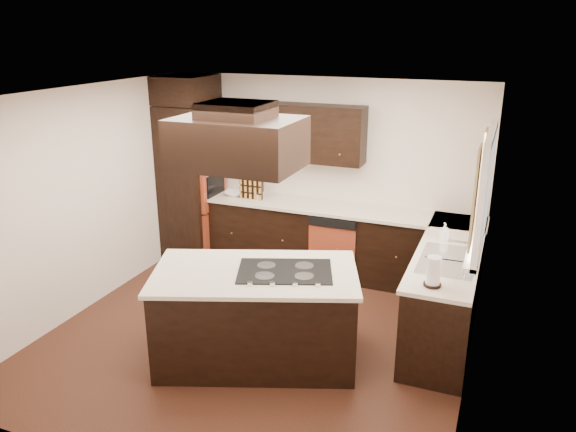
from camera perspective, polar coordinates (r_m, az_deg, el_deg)
The scene contains 30 objects.
floor at distance 6.07m, azimuth -3.05°, elevation -12.04°, with size 4.20×4.20×0.02m, color #592E1D.
ceiling at distance 5.25m, azimuth -3.53°, elevation 12.34°, with size 4.20×4.20×0.02m, color white.
wall_back at distance 7.42m, azimuth 3.62°, elevation 4.30°, with size 4.20×0.02×2.50m, color white.
wall_front at distance 3.89m, azimuth -16.67°, elevation -10.35°, with size 4.20×0.02×2.50m, color white.
wall_left at distance 6.67m, azimuth -19.96°, elevation 1.54°, with size 0.02×4.20×2.50m, color white.
wall_right at distance 5.07m, azimuth 18.97°, elevation -3.65°, with size 0.02×4.20×2.50m, color white.
oven_column at distance 7.84m, azimuth -9.80°, elevation 3.41°, with size 0.65×0.75×2.12m, color black.
wall_oven_face at distance 7.65m, azimuth -7.58°, elevation 3.61°, with size 0.05×0.62×0.78m, color #AF4426.
base_cabinets_back at distance 7.37m, azimuth 3.00°, elevation -2.40°, with size 2.93×0.60×0.88m, color black.
base_cabinets_right at distance 6.23m, azimuth 15.88°, elevation -7.25°, with size 0.60×2.40×0.88m, color black.
countertop_back at distance 7.20m, azimuth 3.02°, elevation 0.98°, with size 2.93×0.63×0.04m, color #EFDDC6.
countertop_right at distance 6.05m, azimuth 16.12°, elevation -3.30°, with size 0.63×2.40×0.04m, color #EFDDC6.
upper_cabinets at distance 7.27m, azimuth 0.01°, elevation 8.57°, with size 2.00×0.34×0.72m, color black.
dishwasher_front at distance 7.04m, azimuth 4.47°, elevation -3.85°, with size 0.60×0.05×0.72m, color #AF4426.
window_frame at distance 5.47m, azimuth 19.37°, elevation 2.36°, with size 0.06×1.32×1.12m, color white.
window_pane at distance 5.46m, azimuth 19.66°, elevation 2.32°, with size 0.00×1.20×1.00m, color white.
curtain_left at distance 5.05m, azimuth 18.47°, elevation 1.75°, with size 0.02×0.34×0.90m, color beige.
curtain_right at distance 5.86m, azimuth 19.08°, elevation 3.95°, with size 0.02×0.34×0.90m, color beige.
sink_rim at distance 5.71m, azimuth 15.89°, elevation -4.33°, with size 0.52×0.84×0.01m, color silver.
island at distance 5.48m, azimuth -3.27°, elevation -10.21°, with size 1.84×1.00×0.88m, color black.
island_top at distance 5.28m, azimuth -3.36°, elevation -5.83°, with size 1.91×1.07×0.04m, color #EFDDC6.
cooktop at distance 5.25m, azimuth -0.32°, elevation -5.62°, with size 0.87×0.58×0.01m, color black.
range_hood at distance 4.77m, azimuth -5.17°, elevation 7.40°, with size 1.05×0.72×0.42m, color black.
hood_duct at distance 4.73m, azimuth -5.27°, elevation 10.68°, with size 0.55×0.50×0.13m, color black.
blender_base at distance 7.47m, azimuth -3.01°, elevation 2.18°, with size 0.15×0.15×0.10m, color silver.
blender_pitcher at distance 7.42m, azimuth -3.04°, elevation 3.51°, with size 0.13×0.13×0.26m, color silver.
spice_rack at distance 7.45m, azimuth -3.68°, elevation 2.76°, with size 0.31×0.08×0.26m, color black.
mixing_bowl at distance 7.61m, azimuth -5.45°, elevation 2.29°, with size 0.25×0.25×0.06m, color white.
soap_bottle at distance 6.20m, azimuth 15.59°, elevation -1.55°, with size 0.09×0.09×0.19m, color white.
paper_towel at distance 5.08m, azimuth 14.56°, elevation -5.49°, with size 0.13×0.13×0.28m, color white.
Camera 1 is at (2.23, -4.72, 3.09)m, focal length 35.00 mm.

